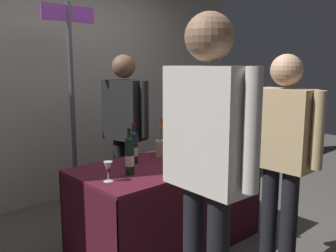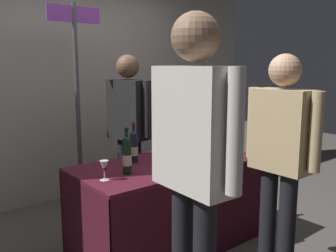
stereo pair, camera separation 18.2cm
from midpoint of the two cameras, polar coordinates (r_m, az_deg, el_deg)
ground_plane at (r=3.28m, az=-1.67°, el=-18.13°), size 12.00×12.00×0.00m
back_partition at (r=4.34m, az=-16.80°, el=7.65°), size 5.35×0.12×2.82m
tasting_table at (r=3.08m, az=-1.71°, el=-9.64°), size 1.55×0.77×0.74m
featured_wine_bottle at (r=2.67m, az=-7.99°, el=-4.52°), size 0.07×0.07×0.34m
display_bottle_0 at (r=3.41m, az=5.05°, el=-1.24°), size 0.08×0.08×0.35m
display_bottle_1 at (r=3.14m, az=2.29°, el=-2.53°), size 0.07×0.07×0.31m
display_bottle_2 at (r=2.84m, az=2.94°, el=-3.52°), size 0.07×0.07×0.34m
display_bottle_3 at (r=3.27m, az=-1.44°, el=-1.81°), size 0.08×0.08×0.34m
display_bottle_4 at (r=2.97m, az=-7.12°, el=-3.23°), size 0.07×0.07×0.33m
display_bottle_5 at (r=2.93m, az=4.29°, el=-3.54°), size 0.07×0.07×0.30m
wine_glass_near_vendor at (r=2.54m, az=-11.39°, el=-6.44°), size 0.07×0.07×0.14m
wine_glass_mid at (r=2.78m, az=1.48°, el=-4.79°), size 0.08×0.08×0.14m
flower_vase at (r=3.17m, az=-2.74°, el=-3.08°), size 0.10×0.10×0.35m
vendor_presenter at (r=3.56m, az=-8.24°, el=0.48°), size 0.29×0.56×1.62m
taster_foreground_right at (r=1.88m, az=3.41°, el=-3.86°), size 0.24×0.63×1.78m
taster_foreground_left at (r=2.67m, az=15.63°, el=-3.16°), size 0.22×0.57×1.60m
booth_signpost at (r=3.62m, az=-16.21°, el=5.14°), size 0.53×0.04×2.09m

